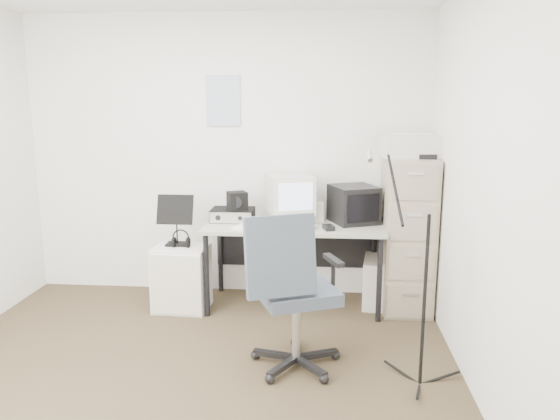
# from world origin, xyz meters

# --- Properties ---
(floor) EXTENTS (3.60, 3.60, 0.01)m
(floor) POSITION_xyz_m (0.00, 0.00, -0.01)
(floor) COLOR #3B3322
(floor) RESTS_ON ground
(wall_back) EXTENTS (3.60, 0.02, 2.50)m
(wall_back) POSITION_xyz_m (0.00, 1.80, 1.25)
(wall_back) COLOR white
(wall_back) RESTS_ON ground
(wall_right) EXTENTS (0.02, 3.60, 2.50)m
(wall_right) POSITION_xyz_m (1.80, 0.00, 1.25)
(wall_right) COLOR white
(wall_right) RESTS_ON ground
(wall_calendar) EXTENTS (0.30, 0.02, 0.44)m
(wall_calendar) POSITION_xyz_m (-0.02, 1.79, 1.75)
(wall_calendar) COLOR white
(wall_calendar) RESTS_ON wall_back
(filing_cabinet) EXTENTS (0.40, 0.60, 1.30)m
(filing_cabinet) POSITION_xyz_m (1.58, 1.48, 0.65)
(filing_cabinet) COLOR tan
(filing_cabinet) RESTS_ON floor
(printer) EXTENTS (0.50, 0.36, 0.18)m
(printer) POSITION_xyz_m (1.58, 1.47, 1.39)
(printer) COLOR beige
(printer) RESTS_ON filing_cabinet
(desk) EXTENTS (1.50, 0.70, 0.73)m
(desk) POSITION_xyz_m (0.63, 1.45, 0.36)
(desk) COLOR #A5A68E
(desk) RESTS_ON floor
(crt_monitor) EXTENTS (0.47, 0.48, 0.40)m
(crt_monitor) POSITION_xyz_m (0.59, 1.54, 0.93)
(crt_monitor) COLOR beige
(crt_monitor) RESTS_ON desk
(crt_tv) EXTENTS (0.46, 0.47, 0.31)m
(crt_tv) POSITION_xyz_m (1.13, 1.54, 0.89)
(crt_tv) COLOR black
(crt_tv) RESTS_ON desk
(desk_speaker) EXTENTS (0.09, 0.09, 0.16)m
(desk_speaker) POSITION_xyz_m (0.84, 1.58, 0.81)
(desk_speaker) COLOR beige
(desk_speaker) RESTS_ON desk
(keyboard) EXTENTS (0.53, 0.34, 0.03)m
(keyboard) POSITION_xyz_m (0.56, 1.29, 0.74)
(keyboard) COLOR beige
(keyboard) RESTS_ON desk
(mouse) EXTENTS (0.11, 0.14, 0.04)m
(mouse) POSITION_xyz_m (0.92, 1.26, 0.75)
(mouse) COLOR black
(mouse) RESTS_ON desk
(radio_receiver) EXTENTS (0.37, 0.26, 0.10)m
(radio_receiver) POSITION_xyz_m (0.09, 1.52, 0.78)
(radio_receiver) COLOR black
(radio_receiver) RESTS_ON desk
(radio_speaker) EXTENTS (0.20, 0.20, 0.15)m
(radio_speaker) POSITION_xyz_m (0.14, 1.49, 0.91)
(radio_speaker) COLOR black
(radio_speaker) RESTS_ON radio_receiver
(papers) EXTENTS (0.29, 0.33, 0.02)m
(papers) POSITION_xyz_m (0.28, 1.29, 0.74)
(papers) COLOR white
(papers) RESTS_ON desk
(pc_tower) EXTENTS (0.25, 0.46, 0.41)m
(pc_tower) POSITION_xyz_m (1.34, 1.54, 0.21)
(pc_tower) COLOR beige
(pc_tower) RESTS_ON floor
(office_chair) EXTENTS (0.82, 0.82, 1.08)m
(office_chair) POSITION_xyz_m (0.71, 0.35, 0.54)
(office_chair) COLOR #4F5B69
(office_chair) RESTS_ON floor
(side_cart) EXTENTS (0.46, 0.38, 0.55)m
(side_cart) POSITION_xyz_m (-0.32, 1.29, 0.27)
(side_cart) COLOR silver
(side_cart) RESTS_ON floor
(music_stand) EXTENTS (0.32, 0.20, 0.44)m
(music_stand) POSITION_xyz_m (-0.36, 1.34, 0.77)
(music_stand) COLOR black
(music_stand) RESTS_ON side_cart
(headphones) EXTENTS (0.17, 0.17, 0.03)m
(headphones) POSITION_xyz_m (-0.31, 1.28, 0.60)
(headphones) COLOR black
(headphones) RESTS_ON side_cart
(mic_stand) EXTENTS (0.02, 0.02, 1.44)m
(mic_stand) POSITION_xyz_m (1.50, 0.19, 0.72)
(mic_stand) COLOR black
(mic_stand) RESTS_ON floor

